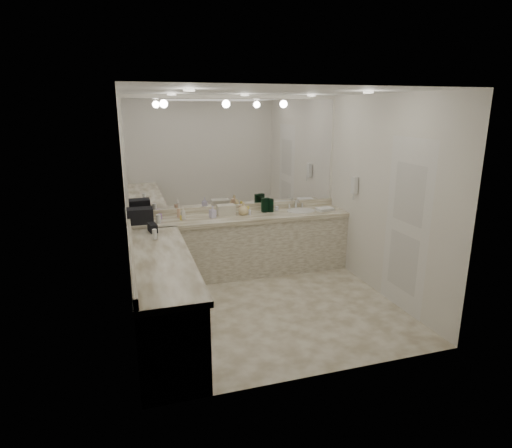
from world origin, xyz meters
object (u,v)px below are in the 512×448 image
object	(u,v)px
black_toiletry_bag	(139,216)
sink	(301,211)
wall_phone	(354,185)
soap_bottle_c	(243,208)
hand_towel	(325,209)
cream_cosmetic_case	(226,210)
soap_bottle_a	(183,214)
soap_bottle_b	(213,212)

from	to	relation	value
black_toiletry_bag	sink	bearing A→B (deg)	0.29
wall_phone	soap_bottle_c	world-z (taller)	wall_phone
wall_phone	hand_towel	world-z (taller)	wall_phone
black_toiletry_bag	cream_cosmetic_case	size ratio (longest dim) A/B	1.43
hand_towel	soap_bottle_a	xyz separation A→B (m)	(-2.15, 0.07, 0.07)
soap_bottle_a	sink	bearing A→B (deg)	0.52
cream_cosmetic_case	soap_bottle_b	world-z (taller)	soap_bottle_b
soap_bottle_b	soap_bottle_c	size ratio (longest dim) A/B	0.91
hand_towel	soap_bottle_c	size ratio (longest dim) A/B	1.31
soap_bottle_a	soap_bottle_c	world-z (taller)	soap_bottle_c
wall_phone	soap_bottle_c	distance (m)	1.64
sink	soap_bottle_b	xyz separation A→B (m)	(-1.37, -0.02, 0.09)
hand_towel	soap_bottle_b	bearing A→B (deg)	177.79
cream_cosmetic_case	soap_bottle_c	size ratio (longest dim) A/B	1.36
sink	hand_towel	world-z (taller)	hand_towel
wall_phone	hand_towel	xyz separation A→B (m)	(-0.24, 0.42, -0.43)
soap_bottle_a	wall_phone	bearing A→B (deg)	-11.41
cream_cosmetic_case	soap_bottle_c	bearing A→B (deg)	-16.93
sink	hand_towel	xyz separation A→B (m)	(0.36, -0.08, 0.03)
sink	black_toiletry_bag	size ratio (longest dim) A/B	1.18
black_toiletry_bag	soap_bottle_c	bearing A→B (deg)	1.29
soap_bottle_c	hand_towel	bearing A→B (deg)	-4.70
wall_phone	soap_bottle_a	world-z (taller)	wall_phone
black_toiletry_bag	soap_bottle_a	world-z (taller)	black_toiletry_bag
sink	soap_bottle_b	size ratio (longest dim) A/B	2.51
cream_cosmetic_case	soap_bottle_a	bearing A→B (deg)	-170.00
wall_phone	soap_bottle_b	size ratio (longest dim) A/B	1.37
sink	hand_towel	size ratio (longest dim) A/B	1.75
wall_phone	soap_bottle_c	xyz separation A→B (m)	(-1.51, 0.52, -0.35)
sink	soap_bottle_c	xyz separation A→B (m)	(-0.91, 0.02, 0.10)
sink	cream_cosmetic_case	size ratio (longest dim) A/B	1.68
soap_bottle_a	soap_bottle_c	bearing A→B (deg)	2.43
wall_phone	soap_bottle_a	xyz separation A→B (m)	(-2.40, 0.48, -0.36)
sink	cream_cosmetic_case	world-z (taller)	cream_cosmetic_case
cream_cosmetic_case	soap_bottle_a	size ratio (longest dim) A/B	1.46
cream_cosmetic_case	wall_phone	bearing A→B (deg)	-18.66
sink	wall_phone	bearing A→B (deg)	-39.57
soap_bottle_c	black_toiletry_bag	bearing A→B (deg)	-178.71
wall_phone	soap_bottle_c	size ratio (longest dim) A/B	1.25
sink	wall_phone	world-z (taller)	wall_phone
black_toiletry_bag	hand_towel	bearing A→B (deg)	-1.48
cream_cosmetic_case	hand_towel	size ratio (longest dim) A/B	1.04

